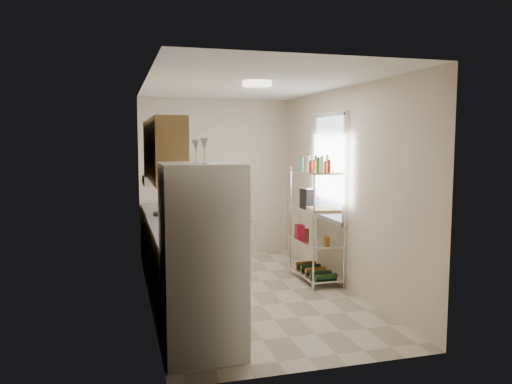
{
  "coord_description": "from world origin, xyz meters",
  "views": [
    {
      "loc": [
        -1.59,
        -5.92,
        1.93
      ],
      "look_at": [
        0.14,
        0.25,
        1.26
      ],
      "focal_mm": 35.0,
      "sensor_mm": 36.0,
      "label": 1
    }
  ],
  "objects_px": {
    "cutting_board": "(323,209)",
    "espresso_machine": "(307,196)",
    "rice_cooker": "(171,213)",
    "refrigerator": "(202,259)",
    "frying_pan_large": "(163,214)"
  },
  "relations": [
    {
      "from": "cutting_board",
      "to": "espresso_machine",
      "type": "height_order",
      "value": "espresso_machine"
    },
    {
      "from": "rice_cooker",
      "to": "cutting_board",
      "type": "bearing_deg",
      "value": -11.58
    },
    {
      "from": "refrigerator",
      "to": "frying_pan_large",
      "type": "relative_size",
      "value": 6.49
    },
    {
      "from": "rice_cooker",
      "to": "frying_pan_large",
      "type": "height_order",
      "value": "rice_cooker"
    },
    {
      "from": "refrigerator",
      "to": "rice_cooker",
      "type": "bearing_deg",
      "value": 91.72
    },
    {
      "from": "frying_pan_large",
      "to": "cutting_board",
      "type": "bearing_deg",
      "value": -2.55
    },
    {
      "from": "refrigerator",
      "to": "cutting_board",
      "type": "height_order",
      "value": "refrigerator"
    },
    {
      "from": "espresso_machine",
      "to": "rice_cooker",
      "type": "bearing_deg",
      "value": 178.73
    },
    {
      "from": "frying_pan_large",
      "to": "espresso_machine",
      "type": "height_order",
      "value": "espresso_machine"
    },
    {
      "from": "refrigerator",
      "to": "espresso_machine",
      "type": "relative_size",
      "value": 6.89
    },
    {
      "from": "cutting_board",
      "to": "refrigerator",
      "type": "bearing_deg",
      "value": -139.3
    },
    {
      "from": "cutting_board",
      "to": "frying_pan_large",
      "type": "bearing_deg",
      "value": 156.13
    },
    {
      "from": "refrigerator",
      "to": "frying_pan_large",
      "type": "xyz_separation_m",
      "value": [
        -0.13,
        2.48,
        0.06
      ]
    },
    {
      "from": "frying_pan_large",
      "to": "espresso_machine",
      "type": "distance_m",
      "value": 2.02
    },
    {
      "from": "cutting_board",
      "to": "espresso_machine",
      "type": "bearing_deg",
      "value": 90.48
    }
  ]
}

